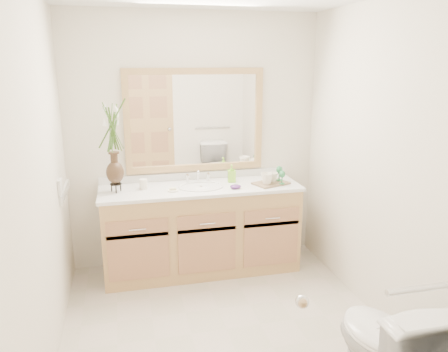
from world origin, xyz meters
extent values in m
plane|color=beige|center=(0.00, 0.00, 0.00)|extent=(2.60, 2.60, 0.00)
cube|color=white|center=(0.00, 1.30, 1.20)|extent=(2.40, 0.02, 2.40)
cube|color=white|center=(0.00, -1.30, 1.20)|extent=(2.40, 0.02, 2.40)
cube|color=white|center=(-1.20, 0.00, 1.20)|extent=(0.02, 2.60, 2.40)
cube|color=white|center=(1.20, 0.00, 1.20)|extent=(0.02, 2.60, 2.40)
cube|color=tan|center=(0.00, 1.01, 0.40)|extent=(1.80, 0.55, 0.80)
cube|color=white|center=(0.00, 1.01, 0.82)|extent=(1.84, 0.57, 0.03)
ellipsoid|color=white|center=(0.00, 0.99, 0.78)|extent=(0.38, 0.30, 0.12)
cylinder|color=silver|center=(0.00, 1.17, 0.89)|extent=(0.02, 0.02, 0.11)
cylinder|color=silver|center=(-0.10, 1.17, 0.87)|extent=(0.02, 0.02, 0.08)
cylinder|color=silver|center=(0.10, 1.17, 0.87)|extent=(0.02, 0.02, 0.08)
cube|color=white|center=(0.00, 1.28, 1.41)|extent=(1.20, 0.01, 0.85)
cube|color=tan|center=(0.00, 1.28, 1.86)|extent=(1.32, 0.04, 0.06)
cube|color=tan|center=(0.00, 1.28, 0.95)|extent=(1.32, 0.04, 0.06)
cube|color=tan|center=(-0.63, 1.28, 1.41)|extent=(0.06, 0.04, 0.85)
cube|color=tan|center=(0.63, 1.28, 1.41)|extent=(0.06, 0.04, 0.85)
cube|color=white|center=(-1.19, 0.76, 0.98)|extent=(0.02, 0.12, 0.12)
cube|color=tan|center=(-0.30, -1.29, 1.00)|extent=(0.80, 0.03, 2.00)
cylinder|color=silver|center=(0.70, -1.27, 0.95)|extent=(0.55, 0.03, 0.03)
imported|color=white|center=(0.70, -0.92, 0.37)|extent=(0.42, 0.75, 0.74)
cylinder|color=black|center=(-0.76, 1.02, 0.90)|extent=(0.10, 0.10, 0.01)
ellipsoid|color=black|center=(-0.76, 1.02, 1.01)|extent=(0.15, 0.15, 0.20)
cylinder|color=black|center=(-0.76, 1.02, 1.13)|extent=(0.06, 0.06, 0.09)
cylinder|color=#4C7A33|center=(-0.76, 1.02, 1.37)|extent=(0.05, 0.05, 0.36)
cylinder|color=white|center=(-0.52, 1.05, 0.88)|extent=(0.07, 0.07, 0.09)
cylinder|color=white|center=(-0.27, 0.92, 0.84)|extent=(0.10, 0.10, 0.01)
cube|color=beige|center=(-0.27, 0.92, 0.85)|extent=(0.06, 0.04, 0.02)
imported|color=#8ADB33|center=(0.32, 1.11, 0.90)|extent=(0.08, 0.08, 0.15)
ellipsoid|color=#4E2369|center=(0.30, 0.88, 0.85)|extent=(0.11, 0.09, 0.04)
cube|color=brown|center=(0.66, 0.94, 0.84)|extent=(0.37, 0.31, 0.02)
imported|color=white|center=(0.60, 0.90, 0.90)|extent=(0.13, 0.12, 0.11)
imported|color=white|center=(0.69, 0.97, 0.89)|extent=(0.13, 0.13, 0.09)
cylinder|color=#297B43|center=(0.74, 0.88, 0.85)|extent=(0.05, 0.05, 0.01)
cylinder|color=#297B43|center=(0.74, 0.88, 0.89)|extent=(0.01, 0.01, 0.08)
ellipsoid|color=#297B43|center=(0.74, 0.88, 0.94)|extent=(0.06, 0.06, 0.07)
cylinder|color=#297B43|center=(0.76, 1.00, 0.85)|extent=(0.06, 0.06, 0.01)
cylinder|color=#297B43|center=(0.76, 1.00, 0.89)|extent=(0.01, 0.01, 0.09)
ellipsoid|color=#297B43|center=(0.76, 1.00, 0.95)|extent=(0.06, 0.06, 0.07)
camera|label=1|loc=(-0.68, -2.79, 1.95)|focal=35.00mm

